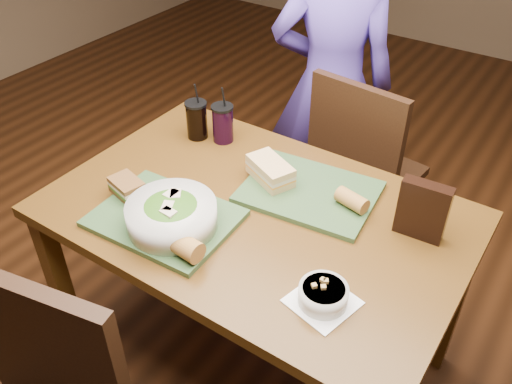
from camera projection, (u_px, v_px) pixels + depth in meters
ground at (256, 355)px, 2.16m from camera, size 6.00×6.00×0.00m
dining_table at (256, 231)px, 1.76m from camera, size 1.30×0.85×0.75m
chair_far at (360, 167)px, 2.29m from camera, size 0.45×0.45×0.94m
diner at (331, 87)px, 2.39m from camera, size 0.65×0.55×1.50m
tray_near at (165, 218)px, 1.66m from camera, size 0.44×0.34×0.02m
tray_far at (309, 192)px, 1.76m from camera, size 0.45×0.36×0.02m
salad_bowl at (172, 214)px, 1.59m from camera, size 0.27×0.27×0.09m
soup_bowl at (323, 295)px, 1.39m from camera, size 0.19×0.19×0.06m
sandwich_near at (127, 187)px, 1.73m from camera, size 0.13×0.10×0.05m
sandwich_far at (270, 171)px, 1.78m from camera, size 0.19×0.15×0.07m
baguette_near at (182, 244)px, 1.51m from camera, size 0.13×0.07×0.06m
baguette_far at (352, 200)px, 1.67m from camera, size 0.11×0.07×0.05m
cup_cola at (197, 120)px, 2.01m from camera, size 0.08×0.08×0.22m
cup_berry at (223, 123)px, 1.99m from camera, size 0.08×0.08×0.22m
chip_bag at (423, 210)px, 1.56m from camera, size 0.14×0.05×0.19m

